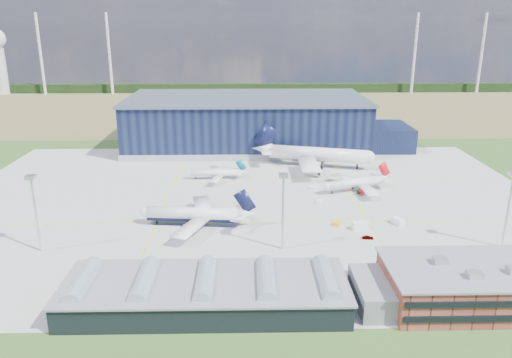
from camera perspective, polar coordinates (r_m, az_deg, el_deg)
name	(u,v)px	position (r m, az deg, el deg)	size (l,w,h in m)	color
ground	(248,211)	(174.64, -0.97, -3.73)	(600.00, 600.00, 0.00)	#305620
apron	(247,201)	(183.98, -0.98, -2.58)	(220.00, 160.00, 0.08)	#A6A5A1
farmland	(246,107)	(387.82, -1.11, 8.25)	(600.00, 220.00, 0.01)	olive
treeline	(246,88)	(466.39, -1.13, 10.36)	(600.00, 8.00, 8.00)	black
horizon_dressing	(30,55)	(496.09, -24.45, 12.78)	(440.20, 18.00, 70.00)	silver
hangar	(252,124)	(262.61, -0.46, 6.25)	(145.00, 62.00, 26.10)	black
ops_building	(483,285)	(130.67, 24.53, -10.92)	(46.00, 23.00, 10.90)	brown
glass_concourse	(221,291)	(119.07, -4.03, -12.70)	(78.00, 23.00, 8.60)	black
light_mast_west	(34,201)	(153.20, -24.03, -2.31)	(2.60, 2.60, 23.00)	silver
light_mast_center	(283,199)	(141.50, 3.11, -2.33)	(2.60, 2.60, 23.00)	silver
light_mast_east	(510,198)	(159.98, 27.02, -1.91)	(2.60, 2.60, 23.00)	silver
airliner_navy	(193,207)	(162.11, -7.26, -3.23)	(38.62, 37.78, 12.59)	white
airliner_red	(354,179)	(197.49, 11.19, 0.06)	(31.09, 30.42, 10.14)	white
airliner_widebody	(318,147)	(226.65, 7.14, 3.63)	(56.41, 55.18, 18.39)	white
airliner_regional	(215,170)	(209.24, -4.75, 1.07)	(25.33, 24.78, 8.26)	white
gse_tug_a	(89,264)	(144.57, -18.53, -9.17)	(2.17, 3.56, 1.48)	yellow
gse_tug_b	(337,223)	(165.08, 9.27, -5.04)	(2.05, 3.08, 1.33)	yellow
gse_cart_a	(320,202)	(182.79, 7.30, -2.65)	(2.14, 3.22, 1.39)	white
gse_van_b	(398,221)	(169.98, 15.90, -4.67)	(2.17, 4.72, 2.17)	white
gse_cart_b	(312,188)	(197.63, 6.48, -1.04)	(2.05, 3.08, 1.34)	white
gse_van_c	(361,226)	(163.22, 11.86, -5.24)	(2.51, 5.22, 2.51)	white
car_a	(368,237)	(156.92, 12.66, -6.52)	(1.40, 3.48, 1.19)	#99999E
car_b	(414,254)	(149.93, 17.65, -8.15)	(1.22, 3.50, 1.15)	#99999E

